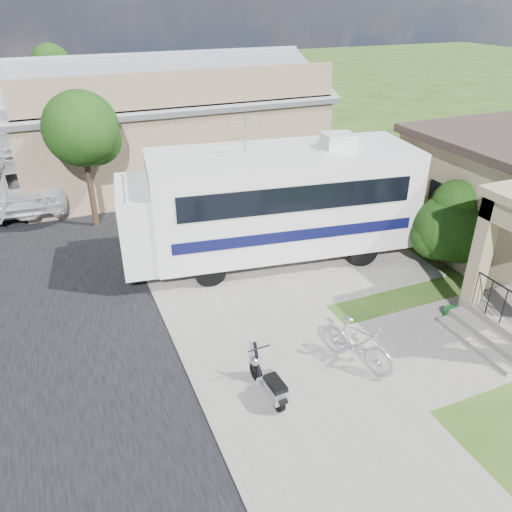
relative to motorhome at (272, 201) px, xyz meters
name	(u,v)px	position (x,y,z in m)	size (l,w,h in m)	color
ground	(319,350)	(-0.84, -4.51, -1.86)	(120.00, 120.00, 0.00)	#204312
sidewalk_slab	(169,203)	(-1.84, 5.49, -1.83)	(4.00, 80.00, 0.06)	slate
driveway_slab	(290,253)	(0.66, -0.01, -1.83)	(7.00, 6.00, 0.05)	slate
walk_slab	(453,342)	(2.16, -5.51, -1.83)	(4.00, 3.00, 0.05)	slate
warehouse	(165,127)	(-0.84, 9.46, 0.13)	(12.50, 8.40, 5.04)	brown
street_tree_a	(85,132)	(-4.54, 4.54, 1.39)	(2.44, 2.40, 4.58)	black
street_tree_b	(62,81)	(-4.54, 14.54, 1.53)	(2.44, 2.40, 4.73)	black
street_tree_c	(53,65)	(-4.54, 23.54, 1.25)	(2.44, 2.40, 4.42)	black
motorhome	(272,201)	(0.00, 0.00, 0.00)	(8.73, 3.78, 4.33)	silver
shrub	(451,223)	(4.51, -2.46, -0.48)	(2.19, 2.09, 2.69)	black
scooter	(269,383)	(-2.51, -5.48, -1.44)	(0.49, 1.40, 0.92)	black
bicycle	(357,345)	(-0.38, -5.29, -1.31)	(0.51, 1.82, 1.09)	#B2B1B9
pickup_truck	(30,180)	(-6.59, 7.95, -1.05)	(2.69, 5.83, 1.62)	silver
van	(6,134)	(-7.57, 15.60, -0.98)	(2.46, 6.05, 1.76)	silver
garden_hose	(452,314)	(2.86, -4.67, -1.76)	(0.43, 0.43, 0.20)	#125A1E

